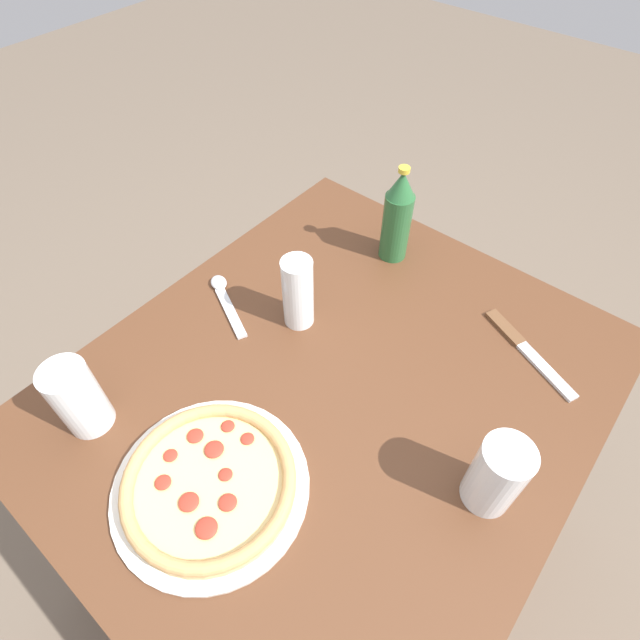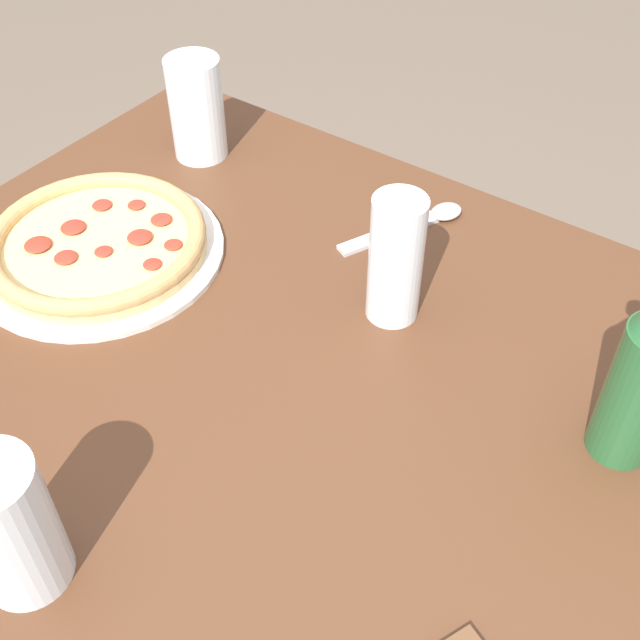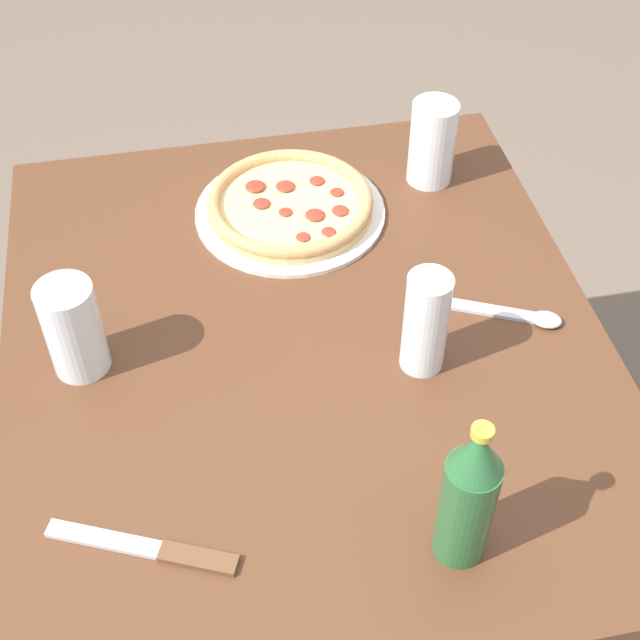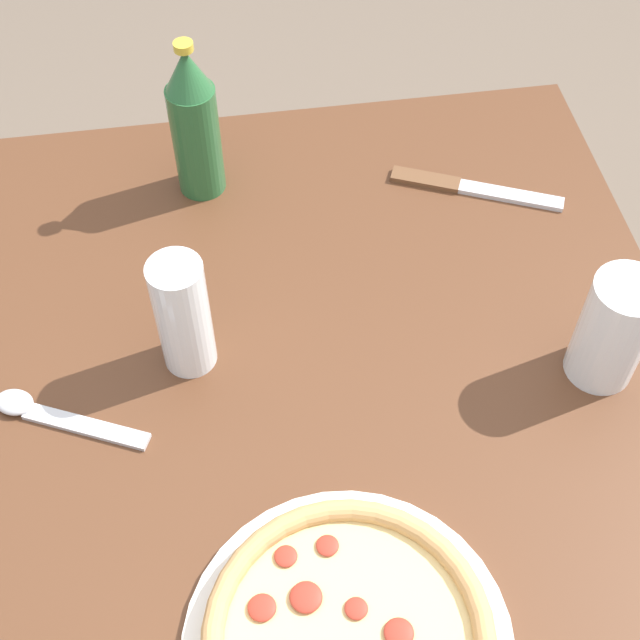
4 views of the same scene
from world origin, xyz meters
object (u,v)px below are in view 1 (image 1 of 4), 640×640
at_px(glass_orange_juice, 298,296).
at_px(knife, 525,348).
at_px(glass_iced_tea, 79,400).
at_px(spoon, 225,295).
at_px(pizza_pepperoni, 210,484).
at_px(beer_bottle, 397,217).
at_px(glass_lemonade, 495,477).

height_order(glass_orange_juice, knife, glass_orange_juice).
relative_size(glass_iced_tea, spoon, 0.83).
xyz_separation_m(pizza_pepperoni, knife, (-0.57, 0.26, -0.01)).
bearing_deg(pizza_pepperoni, glass_orange_juice, -160.57).
height_order(pizza_pepperoni, glass_orange_juice, glass_orange_juice).
relative_size(glass_orange_juice, knife, 0.71).
relative_size(pizza_pepperoni, beer_bottle, 1.38).
bearing_deg(glass_iced_tea, beer_bottle, 166.98).
xyz_separation_m(knife, spoon, (0.27, -0.55, 0.00)).
distance_m(glass_iced_tea, knife, 0.80).
bearing_deg(spoon, glass_iced_tea, 6.27).
relative_size(glass_lemonade, beer_bottle, 0.64).
bearing_deg(beer_bottle, spoon, -30.32).
distance_m(pizza_pepperoni, beer_bottle, 0.64).
height_order(pizza_pepperoni, spoon, pizza_pepperoni).
distance_m(glass_orange_juice, knife, 0.45).
height_order(glass_orange_juice, glass_lemonade, glass_orange_juice).
relative_size(beer_bottle, knife, 1.02).
bearing_deg(spoon, glass_lemonade, 87.08).
bearing_deg(glass_orange_juice, pizza_pepperoni, 19.43).
height_order(pizza_pepperoni, glass_iced_tea, glass_iced_tea).
bearing_deg(knife, spoon, -63.47).
bearing_deg(pizza_pepperoni, glass_lemonade, 128.45).
bearing_deg(beer_bottle, pizza_pepperoni, 8.09).
bearing_deg(pizza_pepperoni, spoon, -136.17).
height_order(glass_iced_tea, knife, glass_iced_tea).
distance_m(glass_iced_tea, beer_bottle, 0.70).
xyz_separation_m(glass_lemonade, knife, (-0.30, -0.07, -0.06)).
bearing_deg(glass_lemonade, spoon, -92.92).
distance_m(pizza_pepperoni, glass_iced_tea, 0.26).
distance_m(pizza_pepperoni, glass_orange_juice, 0.38).
bearing_deg(pizza_pepperoni, knife, 155.41).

